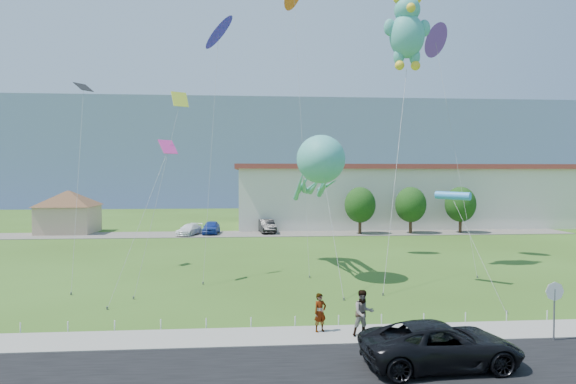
{
  "coord_description": "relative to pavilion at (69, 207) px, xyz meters",
  "views": [
    {
      "loc": [
        -3.25,
        -24.24,
        6.95
      ],
      "look_at": [
        -0.54,
        8.0,
        5.82
      ],
      "focal_mm": 32.0,
      "sensor_mm": 36.0,
      "label": 1
    }
  ],
  "objects": [
    {
      "name": "small_kite_cyan",
      "position": [
        33.77,
        -31.08,
        2.52
      ],
      "size": [
        0.5,
        8.11,
        6.03
      ],
      "color": "#308ADB",
      "rests_on": "ground"
    },
    {
      "name": "small_kite_purple",
      "position": [
        36.29,
        -21.42,
        14.38
      ],
      "size": [
        1.8,
        8.84,
        18.54
      ],
      "color": "purple",
      "rests_on": "ground"
    },
    {
      "name": "stop_sign",
      "position": [
        33.5,
        -42.21,
        -1.15
      ],
      "size": [
        0.8,
        0.07,
        2.5
      ],
      "color": "slate",
      "rests_on": "ground"
    },
    {
      "name": "small_kite_blue",
      "position": [
        18.77,
        -22.81,
        14.25
      ],
      "size": [
        1.8,
        7.96,
        18.4
      ],
      "color": "#2C24CE",
      "rests_on": "ground"
    },
    {
      "name": "tree_far",
      "position": [
        46.0,
        -4.0,
        0.36
      ],
      "size": [
        3.6,
        3.6,
        5.47
      ],
      "color": "#3F2B19",
      "rests_on": "ground"
    },
    {
      "name": "small_kite_pink",
      "position": [
        15.62,
        -29.64,
        4.74
      ],
      "size": [
        2.87,
        7.27,
        9.12
      ],
      "color": "#F33698",
      "rests_on": "ground"
    },
    {
      "name": "tree_mid",
      "position": [
        40.0,
        -4.0,
        0.36
      ],
      "size": [
        3.6,
        3.6,
        5.47
      ],
      "color": "#3F2B19",
      "rests_on": "ground"
    },
    {
      "name": "pedestrian_right",
      "position": [
        25.73,
        -41.08,
        -1.95
      ],
      "size": [
        1.06,
        0.89,
        1.94
      ],
      "primitive_type": "imported",
      "rotation": [
        0.0,
        0.0,
        0.17
      ],
      "color": "gray",
      "rests_on": "sidewalk"
    },
    {
      "name": "teddy_bear_kite",
      "position": [
        32.6,
        -25.23,
        14.45
      ],
      "size": [
        5.8,
        9.66,
        20.09
      ],
      "color": "teal",
      "rests_on": "ground"
    },
    {
      "name": "warehouse",
      "position": [
        50.0,
        6.0,
        1.1
      ],
      "size": [
        61.0,
        15.0,
        8.2
      ],
      "color": "beige",
      "rests_on": "ground"
    },
    {
      "name": "parked_car_black",
      "position": [
        23.28,
        -2.14,
        -2.19
      ],
      "size": [
        2.18,
        4.85,
        1.55
      ],
      "primitive_type": "imported",
      "rotation": [
        0.0,
        0.0,
        0.12
      ],
      "color": "black",
      "rests_on": "parking_strip"
    },
    {
      "name": "small_kite_yellow",
      "position": [
        16.19,
        -27.91,
        7.52
      ],
      "size": [
        2.54,
        6.94,
        12.41
      ],
      "color": "#E9F038",
      "rests_on": "ground"
    },
    {
      "name": "pedestrian_left",
      "position": [
        23.99,
        -40.36,
        -2.09
      ],
      "size": [
        0.72,
        0.62,
        1.67
      ],
      "primitive_type": "imported",
      "rotation": [
        0.0,
        0.0,
        0.45
      ],
      "color": "gray",
      "rests_on": "sidewalk"
    },
    {
      "name": "parking_strip",
      "position": [
        24.0,
        -3.0,
        -2.99
      ],
      "size": [
        70.0,
        6.0,
        0.06
      ],
      "primitive_type": "cube",
      "color": "#59544C",
      "rests_on": "ground"
    },
    {
      "name": "octopus_kite",
      "position": [
        25.65,
        -28.17,
        4.25
      ],
      "size": [
        3.15,
        11.9,
        9.49
      ],
      "color": "teal",
      "rests_on": "ground"
    },
    {
      "name": "small_kite_black",
      "position": [
        9.27,
        -24.68,
        8.54
      ],
      "size": [
        2.42,
        9.2,
        13.72
      ],
      "color": "black",
      "rests_on": "ground"
    },
    {
      "name": "sidewalk",
      "position": [
        24.0,
        -40.75,
        -2.97
      ],
      "size": [
        80.0,
        2.5,
        0.1
      ],
      "primitive_type": "cube",
      "color": "gray",
      "rests_on": "ground"
    },
    {
      "name": "suv",
      "position": [
        27.71,
        -44.66,
        -2.17
      ],
      "size": [
        5.86,
        2.97,
        1.59
      ],
      "primitive_type": "imported",
      "rotation": [
        0.0,
        0.0,
        1.63
      ],
      "color": "black",
      "rests_on": "road"
    },
    {
      "name": "ground",
      "position": [
        24.0,
        -38.0,
        -3.02
      ],
      "size": [
        160.0,
        160.0,
        0.0
      ],
      "primitive_type": "plane",
      "color": "#314F16",
      "rests_on": "ground"
    },
    {
      "name": "pavilion",
      "position": [
        0.0,
        0.0,
        0.0
      ],
      "size": [
        9.2,
        9.2,
        5.0
      ],
      "color": "tan",
      "rests_on": "ground"
    },
    {
      "name": "tree_near",
      "position": [
        34.0,
        -4.0,
        0.36
      ],
      "size": [
        3.6,
        3.6,
        5.47
      ],
      "color": "#3F2B19",
      "rests_on": "ground"
    },
    {
      "name": "rope_fence",
      "position": [
        24.0,
        -39.3,
        -2.77
      ],
      "size": [
        26.05,
        0.05,
        0.5
      ],
      "color": "white",
      "rests_on": "ground"
    },
    {
      "name": "parked_car_blue",
      "position": [
        16.83,
        -2.64,
        -2.23
      ],
      "size": [
        2.01,
        4.43,
        1.48
      ],
      "primitive_type": "imported",
      "rotation": [
        0.0,
        0.0,
        -0.06
      ],
      "color": "navy",
      "rests_on": "parking_strip"
    },
    {
      "name": "parked_car_white",
      "position": [
        14.41,
        -3.68,
        -2.35
      ],
      "size": [
        3.02,
        4.53,
        1.22
      ],
      "primitive_type": "imported",
      "rotation": [
        0.0,
        0.0,
        -0.34
      ],
      "color": "white",
      "rests_on": "parking_strip"
    },
    {
      "name": "hill_ridge",
      "position": [
        24.0,
        82.0,
        9.48
      ],
      "size": [
        160.0,
        50.0,
        25.0
      ],
      "primitive_type": "cube",
      "color": "gray",
      "rests_on": "ground"
    }
  ]
}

